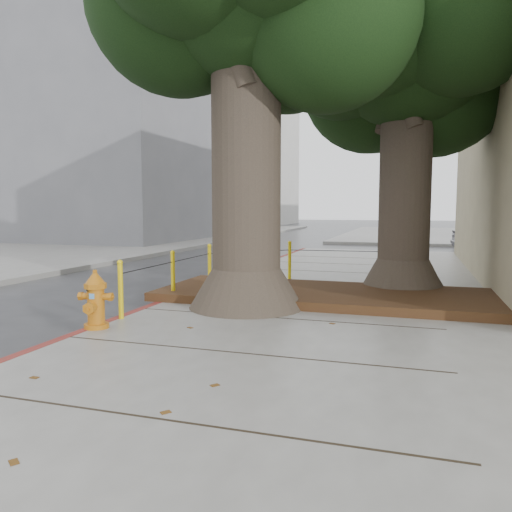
# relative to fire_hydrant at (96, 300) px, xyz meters

# --- Properties ---
(ground) EXTENTS (140.00, 140.00, 0.00)m
(ground) POSITION_rel_fire_hydrant_xyz_m (1.90, -0.54, -0.57)
(ground) COLOR #28282B
(ground) RESTS_ON ground
(sidewalk_far) EXTENTS (16.00, 20.00, 0.15)m
(sidewalk_far) POSITION_rel_fire_hydrant_xyz_m (7.90, 29.46, -0.49)
(sidewalk_far) COLOR slate
(sidewalk_far) RESTS_ON ground
(curb_red) EXTENTS (0.14, 26.00, 0.16)m
(curb_red) POSITION_rel_fire_hydrant_xyz_m (-0.10, 1.96, -0.49)
(curb_red) COLOR maroon
(curb_red) RESTS_ON ground
(planter_bed) EXTENTS (6.40, 2.60, 0.16)m
(planter_bed) POSITION_rel_fire_hydrant_xyz_m (2.80, 3.36, -0.34)
(planter_bed) COLOR black
(planter_bed) RESTS_ON sidewalk_main
(building_far_grey) EXTENTS (12.00, 16.00, 12.00)m
(building_far_grey) POSITION_rel_fire_hydrant_xyz_m (-13.10, 21.46, 5.43)
(building_far_grey) COLOR slate
(building_far_grey) RESTS_ON ground
(building_far_white) EXTENTS (12.00, 18.00, 15.00)m
(building_far_white) POSITION_rel_fire_hydrant_xyz_m (-15.10, 44.46, 6.93)
(building_far_white) COLOR silver
(building_far_white) RESTS_ON ground
(tree_near) EXTENTS (4.50, 3.80, 7.68)m
(tree_near) POSITION_rel_fire_hydrant_xyz_m (1.93, 2.27, 4.82)
(tree_near) COLOR #4C3F33
(tree_near) RESTS_ON sidewalk_main
(tree_far) EXTENTS (4.50, 3.80, 7.17)m
(tree_far) POSITION_rel_fire_hydrant_xyz_m (4.54, 4.78, 4.45)
(tree_far) COLOR #4C3F33
(tree_far) RESTS_ON sidewalk_main
(bollard_ring) EXTENTS (3.79, 5.39, 0.95)m
(bollard_ring) POSITION_rel_fire_hydrant_xyz_m (1.03, 3.83, 0.09)
(bollard_ring) COLOR yellow
(bollard_ring) RESTS_ON sidewalk_main
(fire_hydrant) EXTENTS (0.46, 0.43, 0.86)m
(fire_hydrant) POSITION_rel_fire_hydrant_xyz_m (0.00, 0.00, 0.00)
(fire_hydrant) COLOR #C97214
(fire_hydrant) RESTS_ON sidewalk_main
(car_silver) EXTENTS (3.78, 1.87, 1.24)m
(car_silver) POSITION_rel_fire_hydrant_xyz_m (7.84, 17.93, 0.05)
(car_silver) COLOR #B8B7BD
(car_silver) RESTS_ON ground
(car_dark) EXTENTS (1.89, 4.13, 1.17)m
(car_dark) POSITION_rel_fire_hydrant_xyz_m (-8.21, 16.83, 0.02)
(car_dark) COLOR black
(car_dark) RESTS_ON ground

